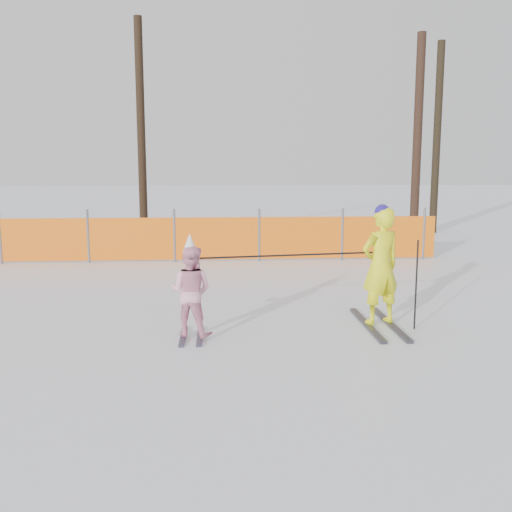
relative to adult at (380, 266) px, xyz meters
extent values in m
plane|color=white|center=(-1.74, -0.38, -0.85)|extent=(120.00, 120.00, 0.00)
cube|color=black|center=(-0.17, 0.00, -0.83)|extent=(0.09, 1.72, 0.04)
cube|color=black|center=(0.17, 0.00, -0.83)|extent=(0.09, 1.72, 0.04)
imported|color=#FFFE15|center=(0.00, 0.00, 0.01)|extent=(0.70, 0.57, 1.64)
sphere|color=navy|center=(0.00, 0.00, 0.76)|extent=(0.22, 0.22, 0.22)
cube|color=black|center=(-2.74, -0.39, -0.84)|extent=(0.09, 0.87, 0.03)
cube|color=black|center=(-2.52, -0.39, -0.84)|extent=(0.09, 0.87, 0.03)
imported|color=#FFA6C4|center=(-2.63, -0.39, -0.23)|extent=(0.70, 0.62, 1.19)
cone|color=white|center=(-2.63, -0.39, 0.41)|extent=(0.19, 0.19, 0.24)
cylinder|color=black|center=(0.45, -0.20, -0.23)|extent=(0.02, 0.02, 1.25)
cylinder|color=black|center=(-1.31, -0.20, 0.20)|extent=(2.38, 0.38, 0.02)
cylinder|color=#595960|center=(-7.30, 5.70, -0.23)|extent=(0.06, 0.06, 1.25)
cylinder|color=#595960|center=(-5.30, 5.70, -0.23)|extent=(0.06, 0.06, 1.25)
cylinder|color=#595960|center=(-3.30, 5.70, -0.23)|extent=(0.06, 0.06, 1.25)
cylinder|color=#595960|center=(-1.30, 5.70, -0.23)|extent=(0.06, 0.06, 1.25)
cylinder|color=#595960|center=(0.70, 5.70, -0.23)|extent=(0.06, 0.06, 1.25)
cylinder|color=#595960|center=(2.70, 5.70, -0.23)|extent=(0.06, 0.06, 1.25)
cube|color=orange|center=(-5.17, 5.70, -0.30)|extent=(16.26, 0.03, 1.00)
cylinder|color=#311F16|center=(4.09, 10.43, 2.33)|extent=(0.28, 0.28, 6.36)
cylinder|color=black|center=(5.02, 11.20, 2.29)|extent=(0.25, 0.25, 6.28)
cylinder|color=black|center=(-4.48, 9.31, 2.36)|extent=(0.24, 0.24, 6.42)
camera|label=1|loc=(-2.24, -7.71, 1.39)|focal=40.00mm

